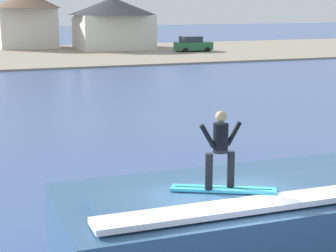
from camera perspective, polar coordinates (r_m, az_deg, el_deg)
The scene contains 7 objects.
wave_crest at distance 13.02m, azimuth 7.58°, elevation -9.14°, with size 8.28×3.89×1.58m.
surfboard at distance 12.12m, azimuth 5.60°, elevation -6.38°, with size 2.16×1.32×0.06m.
surfer at distance 11.83m, azimuth 5.32°, elevation -2.00°, with size 0.96×0.32×1.67m.
shoreline_bank at distance 61.05m, azimuth -15.50°, elevation 6.80°, with size 120.00×25.62×0.17m.
car_far_shore at distance 64.03m, azimuth 2.52°, elevation 8.24°, with size 4.08×2.19×1.86m.
house_gabled_white at distance 68.34m, azimuth -5.60°, elevation 10.54°, with size 10.41×10.41×6.15m.
house_small_cottage at distance 70.91m, azimuth -14.04°, elevation 10.76°, with size 8.24×8.24×7.28m.
Camera 1 is at (-4.89, -9.77, 5.48)m, focal length 60.29 mm.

